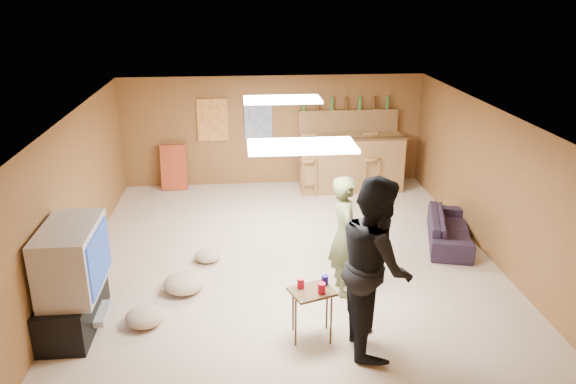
{
  "coord_description": "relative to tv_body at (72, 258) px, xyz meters",
  "views": [
    {
      "loc": [
        -0.69,
        -7.48,
        3.85
      ],
      "look_at": [
        0.0,
        0.2,
        1.0
      ],
      "focal_mm": 35.0,
      "sensor_mm": 36.0,
      "label": 1
    }
  ],
  "objects": [
    {
      "name": "folding_chair_stack",
      "position": [
        0.65,
        4.8,
        -0.45
      ],
      "size": [
        0.5,
        0.26,
        0.91
      ],
      "primitive_type": "cube",
      "rotation": [
        -0.14,
        0.0,
        0.0
      ],
      "color": "#B23F21",
      "rests_on": "ground"
    },
    {
      "name": "ceiling",
      "position": [
        2.65,
        1.5,
        1.3
      ],
      "size": [
        6.0,
        7.0,
        0.02
      ],
      "primitive_type": "cube",
      "color": "silver",
      "rests_on": "ground"
    },
    {
      "name": "cup_red_far",
      "position": [
        2.82,
        -0.54,
        -0.22
      ],
      "size": [
        0.09,
        0.09,
        0.12
      ],
      "primitive_type": "cylinder",
      "rotation": [
        0.0,
        0.0,
        -0.05
      ],
      "color": "red",
      "rests_on": "tray_table"
    },
    {
      "name": "cup_red_near",
      "position": [
        2.6,
        -0.4,
        -0.23
      ],
      "size": [
        0.1,
        0.1,
        0.11
      ],
      "primitive_type": "cylinder",
      "rotation": [
        0.0,
        0.0,
        0.33
      ],
      "color": "red",
      "rests_on": "tray_table"
    },
    {
      "name": "cushion_mid",
      "position": [
        1.44,
        1.56,
        -0.81
      ],
      "size": [
        0.4,
        0.4,
        0.17
      ],
      "primitive_type": "ellipsoid",
      "rotation": [
        0.0,
        0.0,
        0.02
      ],
      "color": "tan",
      "rests_on": "ground"
    },
    {
      "name": "bar_counter",
      "position": [
        4.15,
        4.45,
        -0.35
      ],
      "size": [
        2.0,
        0.6,
        1.1
      ],
      "primitive_type": "cube",
      "color": "brown",
      "rests_on": "ground"
    },
    {
      "name": "wall_back",
      "position": [
        2.65,
        5.0,
        0.2
      ],
      "size": [
        6.0,
        0.02,
        2.2
      ],
      "primitive_type": "cube",
      "color": "brown",
      "rests_on": "ground"
    },
    {
      "name": "ceiling_panel_front",
      "position": [
        2.65,
        0.0,
        1.27
      ],
      "size": [
        1.2,
        0.6,
        0.04
      ],
      "primitive_type": "cube",
      "color": "white",
      "rests_on": "ceiling"
    },
    {
      "name": "tv_body",
      "position": [
        0.0,
        0.0,
        0.0
      ],
      "size": [
        0.6,
        1.1,
        0.8
      ],
      "primitive_type": "cube",
      "color": "#B2B2B7",
      "rests_on": "tv_stand"
    },
    {
      "name": "dvd_box",
      "position": [
        0.15,
        0.0,
        -0.75
      ],
      "size": [
        0.35,
        0.5,
        0.08
      ],
      "primitive_type": "cube",
      "color": "#B2B2B7",
      "rests_on": "tv_stand"
    },
    {
      "name": "poster_left",
      "position": [
        1.45,
        4.96,
        0.45
      ],
      "size": [
        0.6,
        0.03,
        0.85
      ],
      "primitive_type": "cube",
      "color": "#BF3F26",
      "rests_on": "wall_back"
    },
    {
      "name": "bottle_row",
      "position": [
        4.09,
        4.88,
        0.75
      ],
      "size": [
        1.76,
        0.08,
        0.26
      ],
      "primitive_type": null,
      "color": "#3F7233",
      "rests_on": "bar_shelf"
    },
    {
      "name": "ceiling_panel_back",
      "position": [
        2.65,
        2.7,
        1.27
      ],
      "size": [
        1.2,
        0.6,
        0.04
      ],
      "primitive_type": "cube",
      "color": "white",
      "rests_on": "ceiling"
    },
    {
      "name": "poster_right",
      "position": [
        2.35,
        4.96,
        0.45
      ],
      "size": [
        0.55,
        0.03,
        0.8
      ],
      "primitive_type": "cube",
      "color": "#334C99",
      "rests_on": "wall_back"
    },
    {
      "name": "bar_shelf",
      "position": [
        4.15,
        4.9,
        0.6
      ],
      "size": [
        2.0,
        0.18,
        0.05
      ],
      "primitive_type": "cube",
      "color": "brown",
      "rests_on": "bar_backing"
    },
    {
      "name": "cushion_far",
      "position": [
        0.76,
        -0.04,
        -0.79
      ],
      "size": [
        0.62,
        0.62,
        0.21
      ],
      "primitive_type": "ellipsoid",
      "rotation": [
        0.0,
        0.0,
        -0.42
      ],
      "color": "tan",
      "rests_on": "ground"
    },
    {
      "name": "wall_front",
      "position": [
        2.65,
        -2.0,
        0.2
      ],
      "size": [
        6.0,
        0.02,
        2.2
      ],
      "primitive_type": "cube",
      "color": "brown",
      "rests_on": "ground"
    },
    {
      "name": "sofa",
      "position": [
        5.23,
        1.86,
        -0.67
      ],
      "size": [
        1.05,
        1.7,
        0.46
      ],
      "primitive_type": "imported",
      "rotation": [
        0.0,
        0.0,
        1.28
      ],
      "color": "black",
      "rests_on": "ground"
    },
    {
      "name": "wall_right",
      "position": [
        5.65,
        1.5,
        0.2
      ],
      "size": [
        0.02,
        7.0,
        2.2
      ],
      "primitive_type": "cube",
      "color": "brown",
      "rests_on": "ground"
    },
    {
      "name": "cushion_near_tv",
      "position": [
        1.17,
        0.71,
        -0.78
      ],
      "size": [
        0.62,
        0.62,
        0.25
      ],
      "primitive_type": "ellipsoid",
      "rotation": [
        0.0,
        0.0,
        -0.14
      ],
      "color": "tan",
      "rests_on": "ground"
    },
    {
      "name": "bar_stool_right",
      "position": [
        4.49,
        4.21,
        -0.3
      ],
      "size": [
        0.47,
        0.47,
        1.21
      ],
      "primitive_type": null,
      "rotation": [
        0.0,
        0.0,
        0.27
      ],
      "color": "brown",
      "rests_on": "ground"
    },
    {
      "name": "tray_table",
      "position": [
        2.73,
        -0.48,
        -0.59
      ],
      "size": [
        0.57,
        0.52,
        0.62
      ],
      "primitive_type": "cube",
      "rotation": [
        0.0,
        0.0,
        0.34
      ],
      "color": "#3F2714",
      "rests_on": "ground"
    },
    {
      "name": "bar_backing",
      "position": [
        4.15,
        4.92,
        0.3
      ],
      "size": [
        2.0,
        0.14,
        0.6
      ],
      "primitive_type": "cube",
      "color": "brown",
      "rests_on": "bar_counter"
    },
    {
      "name": "ground",
      "position": [
        2.65,
        1.5,
        -0.9
      ],
      "size": [
        7.0,
        7.0,
        0.0
      ],
      "primitive_type": "plane",
      "color": "#BFA992",
      "rests_on": "ground"
    },
    {
      "name": "person_olive",
      "position": [
        3.28,
        0.53,
        -0.09
      ],
      "size": [
        0.42,
        0.61,
        1.62
      ],
      "primitive_type": "imported",
      "rotation": [
        0.0,
        0.0,
        1.62
      ],
      "color": "#4F5632",
      "rests_on": "ground"
    },
    {
      "name": "cup_blue",
      "position": [
        2.89,
        -0.36,
        -0.23
      ],
      "size": [
        0.1,
        0.1,
        0.11
      ],
      "primitive_type": "cylinder",
      "rotation": [
        0.0,
        0.0,
        0.29
      ],
      "color": "navy",
      "rests_on": "tray_table"
    },
    {
      "name": "wall_left",
      "position": [
        -0.35,
        1.5,
        0.2
      ],
      "size": [
        0.02,
        7.0,
        2.2
      ],
      "primitive_type": "cube",
      "color": "brown",
      "rests_on": "ground"
    },
    {
      "name": "tv_screen",
      "position": [
        0.31,
        0.0,
        0.0
      ],
      "size": [
        0.02,
        0.95,
        0.65
      ],
      "primitive_type": "cube",
      "color": "navy",
      "rests_on": "tv_body"
    },
    {
      "name": "bar_lip",
      "position": [
        4.15,
        4.2,
        0.2
      ],
      "size": [
        2.1,
        0.12,
        0.05
      ],
      "primitive_type": "cube",
      "color": "#3F2714",
      "rests_on": "bar_counter"
    },
    {
      "name": "person_black",
      "position": [
        3.39,
        -0.67,
        0.1
      ],
      "size": [
        0.78,
        0.99,
        2.01
      ],
      "primitive_type": "imported",
      "rotation": [
        0.0,
        0.0,
        1.55
      ],
      "color": "black",
      "rests_on": "ground"
    },
    {
      "name": "bar_stool_left",
      "position": [
        3.28,
        4.23,
        -0.25
      ],
      "size": [
        0.47,
        0.47,
        1.3
      ],
      "primitive_type": null,
      "rotation": [
        0.0,
        0.0,
        -0.15
      ],
      "color": "brown",
      "rests_on": "ground"
    },
    {
      "name": "tv_stand",
      "position": [
        -0.07,
        0.0,
        -0.65
      ],
      "size": [
        0.55,
        1.3,
        0.5
      ],
      "primitive_type": "cube",
      "color": "black",
      "rests_on": "ground"
    }
  ]
}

